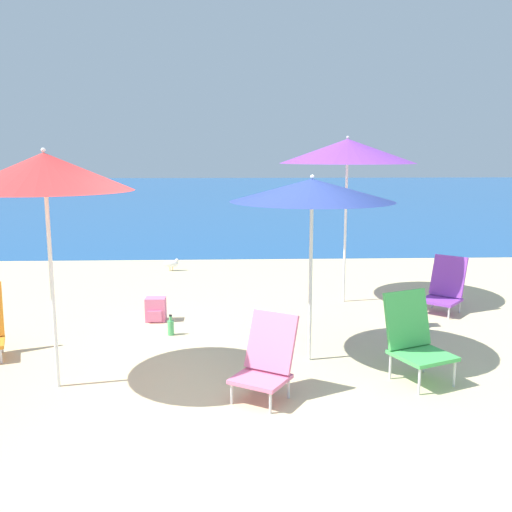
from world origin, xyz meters
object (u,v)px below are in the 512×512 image
beach_umbrella_purple (347,151)px  beach_chair_green (414,337)px  backpack_blue (412,314)px  water_bottle (171,327)px  beach_chair_pink (266,359)px  backpack_pink (156,310)px  seagull (172,263)px  beach_chair_purple (445,287)px  beach_umbrella_red (45,172)px  beach_umbrella_navy (312,190)px

beach_umbrella_purple → beach_chair_green: 3.38m
beach_chair_green → backpack_blue: bearing=49.5°
water_bottle → beach_chair_pink: bearing=-60.0°
beach_chair_pink → water_bottle: size_ratio=2.95×
beach_umbrella_purple → beach_chair_pink: size_ratio=3.23×
backpack_pink → seagull: backpack_pink is taller
beach_chair_purple → water_bottle: bearing=-124.9°
beach_chair_pink → backpack_pink: 2.71m
beach_umbrella_purple → seagull: bearing=139.6°
beach_umbrella_red → beach_chair_pink: bearing=-9.0°
beach_umbrella_purple → beach_chair_purple: 2.29m
beach_chair_purple → backpack_pink: beach_chair_purple is taller
beach_umbrella_navy → water_bottle: size_ratio=7.73×
seagull → backpack_pink: bearing=-87.7°
beach_chair_green → beach_umbrella_purple: bearing=68.9°
beach_umbrella_purple → beach_chair_pink: beach_umbrella_purple is taller
beach_umbrella_purple → beach_umbrella_red: (-3.23, -2.95, -0.19)m
beach_umbrella_navy → water_bottle: beach_umbrella_navy is taller
backpack_blue → seagull: bearing=133.2°
beach_umbrella_purple → beach_umbrella_navy: size_ratio=1.23×
beach_umbrella_purple → beach_chair_pink: (-1.32, -3.25, -1.80)m
beach_umbrella_purple → beach_chair_purple: beach_umbrella_purple is taller
seagull → beach_umbrella_red: bearing=-95.4°
beach_umbrella_navy → beach_chair_purple: beach_umbrella_navy is taller
beach_umbrella_red → seagull: (0.50, 5.27, -1.82)m
beach_umbrella_purple → backpack_pink: size_ratio=7.74×
beach_umbrella_purple → beach_umbrella_red: 4.38m
beach_umbrella_navy → backpack_blue: 2.42m
beach_umbrella_navy → backpack_pink: 2.82m
beach_chair_green → seagull: (-2.84, 5.22, -0.28)m
beach_umbrella_red → beach_chair_green: (3.33, 0.05, -1.55)m
beach_chair_pink → seagull: (-1.41, 5.57, -0.21)m
beach_chair_green → beach_chair_pink: 1.47m
beach_umbrella_red → beach_chair_green: 3.68m
beach_umbrella_navy → beach_chair_pink: size_ratio=2.62×
beach_umbrella_red → seagull: beach_umbrella_red is taller
beach_umbrella_red → water_bottle: (0.88, 1.48, -1.87)m
beach_umbrella_red → beach_umbrella_navy: bearing=13.8°
beach_umbrella_red → backpack_pink: beach_umbrella_red is taller
backpack_blue → backpack_pink: bearing=173.5°
backpack_pink → beach_umbrella_navy: bearing=-39.7°
beach_umbrella_red → beach_chair_purple: 5.33m
beach_chair_purple → beach_umbrella_purple: bearing=-163.7°
beach_umbrella_purple → beach_chair_purple: (1.26, -0.59, -1.82)m
beach_umbrella_purple → seagull: beach_umbrella_purple is taller
beach_chair_green → beach_chair_purple: bearing=40.2°
beach_umbrella_red → beach_chair_pink: 2.52m
beach_chair_green → seagull: 5.95m
water_bottle → beach_umbrella_navy: bearing=-30.1°
seagull → beach_chair_pink: bearing=-75.8°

